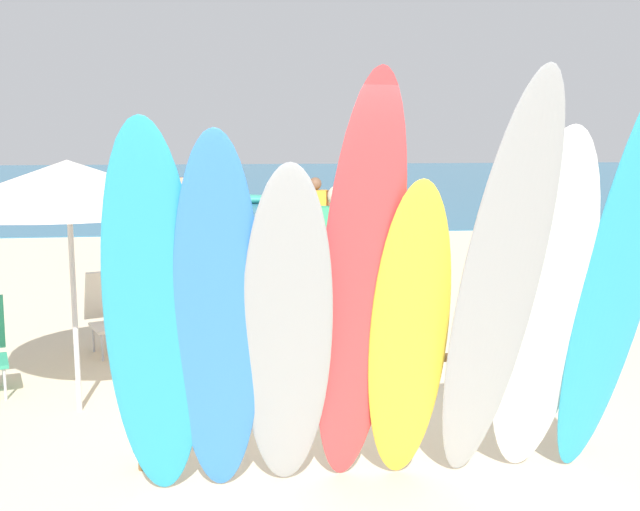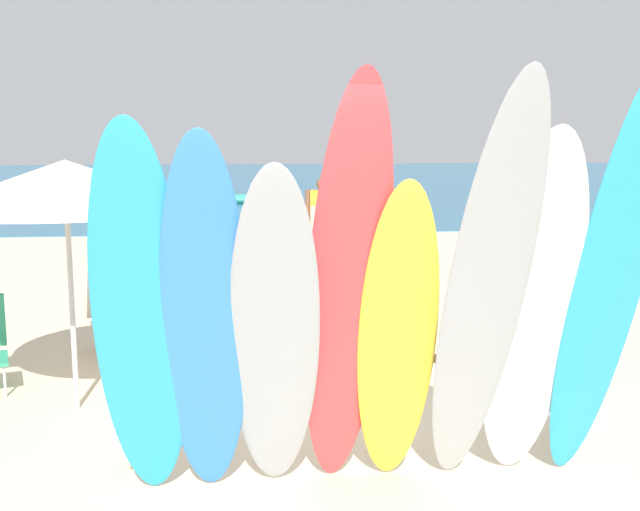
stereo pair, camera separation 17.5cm
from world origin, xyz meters
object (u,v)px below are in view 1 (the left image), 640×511
at_px(beachgoer_by_water, 226,259).
at_px(beach_chair_blue, 113,309).
at_px(surfboard_grey_2, 287,339).
at_px(surfboard_teal_7, 616,286).
at_px(distant_boat, 221,199).
at_px(surfboard_blue_1, 218,328).
at_px(surfboard_red_3, 359,295).
at_px(beachgoer_photographing, 148,213).
at_px(surfboard_yellow_4, 408,339).
at_px(surfboard_rack, 365,378).
at_px(beachgoer_midbeach, 193,206).
at_px(beachgoer_strolling, 338,251).
at_px(surfboard_teal_0, 153,324).
at_px(beach_umbrella, 68,185).
at_px(surfboard_white_6, 542,315).
at_px(beachgoer_near_rack, 315,217).
at_px(surfboard_grey_5, 497,297).

height_order(beachgoer_by_water, beach_chair_blue, beachgoer_by_water).
relative_size(surfboard_grey_2, surfboard_teal_7, 0.80).
xyz_separation_m(surfboard_teal_7, distant_boat, (-2.38, 20.51, -1.19)).
distance_m(surfboard_blue_1, surfboard_red_3, 0.85).
bearing_deg(beachgoer_photographing, surfboard_yellow_4, 165.89).
bearing_deg(surfboard_grey_2, surfboard_yellow_4, 7.85).
distance_m(surfboard_rack, surfboard_teal_7, 1.76).
bearing_deg(surfboard_grey_2, surfboard_teal_7, -0.95).
relative_size(surfboard_grey_2, beachgoer_midbeach, 1.28).
height_order(surfboard_rack, beachgoer_photographing, beachgoer_photographing).
bearing_deg(surfboard_rack, beachgoer_strolling, 84.72).
xyz_separation_m(surfboard_grey_2, beachgoer_midbeach, (-0.86, 9.11, -0.05)).
distance_m(surfboard_rack, beachgoer_photographing, 8.26).
relative_size(surfboard_rack, surfboard_teal_7, 1.13).
relative_size(surfboard_red_3, surfboard_yellow_4, 1.30).
relative_size(surfboard_teal_7, distant_boat, 0.65).
distance_m(surfboard_teal_0, surfboard_teal_7, 2.76).
xyz_separation_m(surfboard_teal_7, beach_umbrella, (-3.54, 1.95, 0.51)).
bearing_deg(surfboard_teal_0, surfboard_white_6, 0.77).
xyz_separation_m(surfboard_blue_1, beach_chair_blue, (-1.12, 3.68, -0.71)).
distance_m(surfboard_rack, surfboard_white_6, 1.31).
height_order(surfboard_rack, beachgoer_strolling, beachgoer_strolling).
height_order(beachgoer_photographing, distant_boat, beachgoer_photographing).
distance_m(surfboard_white_6, surfboard_teal_7, 0.47).
height_order(surfboard_yellow_4, beachgoer_by_water, surfboard_yellow_4).
height_order(beachgoer_midbeach, beachgoer_near_rack, beachgoer_midbeach).
bearing_deg(beachgoer_near_rack, surfboard_grey_5, 104.28).
relative_size(surfboard_grey_2, surfboard_yellow_4, 1.07).
bearing_deg(beachgoer_by_water, surfboard_rack, 115.24).
xyz_separation_m(surfboard_grey_5, beachgoer_photographing, (-2.82, 8.75, -0.38)).
distance_m(surfboard_grey_5, beachgoer_strolling, 3.97).
bearing_deg(beachgoer_by_water, beachgoer_near_rack, -100.10).
xyz_separation_m(surfboard_white_6, beachgoer_photographing, (-3.16, 8.62, -0.23)).
bearing_deg(beachgoer_near_rack, surfboard_grey_2, 95.82).
height_order(surfboard_blue_1, surfboard_yellow_4, surfboard_blue_1).
xyz_separation_m(surfboard_grey_5, beachgoer_near_rack, (-0.05, 8.33, -0.42)).
bearing_deg(beachgoer_near_rack, beachgoer_midbeach, -10.18).
distance_m(surfboard_grey_5, surfboard_white_6, 0.40).
xyz_separation_m(surfboard_rack, beachgoer_midbeach, (-1.46, 8.45, 0.43)).
height_order(surfboard_yellow_4, distant_boat, surfboard_yellow_4).
distance_m(beachgoer_midbeach, beach_umbrella, 7.33).
xyz_separation_m(surfboard_yellow_4, distant_boat, (-1.14, 20.34, -0.86)).
xyz_separation_m(beachgoer_near_rack, beach_chair_blue, (-2.69, -4.54, -0.45)).
bearing_deg(beach_chair_blue, beachgoer_strolling, -18.58).
relative_size(surfboard_grey_2, surfboard_white_6, 0.92).
xyz_separation_m(surfboard_rack, beachgoer_by_water, (-0.93, 3.32, 0.31)).
bearing_deg(surfboard_blue_1, beachgoer_strolling, 71.00).
relative_size(beachgoer_near_rack, distant_boat, 0.36).
bearing_deg(surfboard_yellow_4, surfboard_teal_0, -174.57).
bearing_deg(beachgoer_near_rack, beach_umbrella, 80.64).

